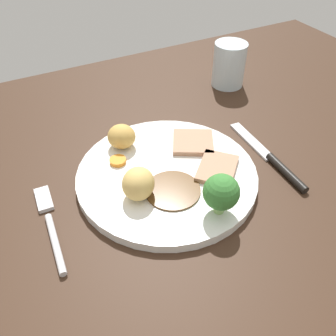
% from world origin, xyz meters
% --- Properties ---
extents(dining_table, '(1.20, 0.84, 0.04)m').
position_xyz_m(dining_table, '(0.00, 0.00, 0.02)').
color(dining_table, '#382316').
rests_on(dining_table, ground).
extents(dinner_plate, '(0.26, 0.26, 0.01)m').
position_xyz_m(dinner_plate, '(-0.03, -0.00, 0.04)').
color(dinner_plate, white).
rests_on(dinner_plate, dining_table).
extents(gravy_pool, '(0.08, 0.08, 0.00)m').
position_xyz_m(gravy_pool, '(-0.04, -0.04, 0.05)').
color(gravy_pool, '#563819').
rests_on(gravy_pool, dinner_plate).
extents(meat_slice_main, '(0.09, 0.08, 0.01)m').
position_xyz_m(meat_slice_main, '(0.03, -0.03, 0.05)').
color(meat_slice_main, tan).
rests_on(meat_slice_main, dinner_plate).
extents(meat_slice_under, '(0.08, 0.08, 0.01)m').
position_xyz_m(meat_slice_under, '(0.03, 0.04, 0.05)').
color(meat_slice_under, tan).
rests_on(meat_slice_under, dinner_plate).
extents(roast_potato_left, '(0.06, 0.06, 0.04)m').
position_xyz_m(roast_potato_left, '(-0.07, 0.09, 0.07)').
color(roast_potato_left, tan).
rests_on(roast_potato_left, dinner_plate).
extents(roast_potato_right, '(0.06, 0.06, 0.04)m').
position_xyz_m(roast_potato_right, '(-0.09, -0.02, 0.07)').
color(roast_potato_right, '#D8B260').
rests_on(roast_potato_right, dinner_plate).
extents(carrot_coin_front, '(0.02, 0.02, 0.01)m').
position_xyz_m(carrot_coin_front, '(-0.09, 0.05, 0.05)').
color(carrot_coin_front, orange).
rests_on(carrot_coin_front, dinner_plate).
extents(broccoli_floret, '(0.05, 0.05, 0.06)m').
position_xyz_m(broccoli_floret, '(-0.01, -0.10, 0.08)').
color(broccoli_floret, '#8CB766').
rests_on(broccoli_floret, dinner_plate).
extents(fork, '(0.02, 0.15, 0.01)m').
position_xyz_m(fork, '(-0.21, -0.01, 0.04)').
color(fork, silver).
rests_on(fork, dining_table).
extents(knife, '(0.02, 0.19, 0.01)m').
position_xyz_m(knife, '(0.13, -0.04, 0.04)').
color(knife, black).
rests_on(knife, dining_table).
extents(water_glass, '(0.06, 0.06, 0.09)m').
position_xyz_m(water_glass, '(0.21, 0.20, 0.08)').
color(water_glass, silver).
rests_on(water_glass, dining_table).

